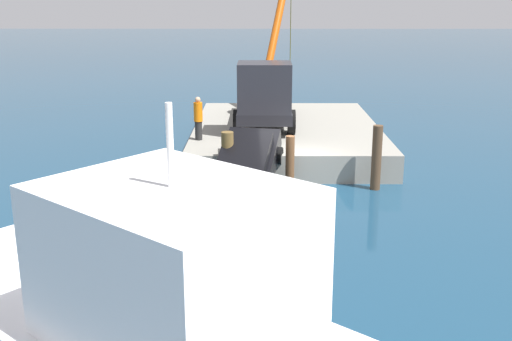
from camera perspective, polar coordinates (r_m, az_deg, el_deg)
name	(u,v)px	position (r m, az deg, el deg)	size (l,w,h in m)	color
ground	(293,187)	(21.89, 3.38, -1.49)	(200.00, 200.00, 0.00)	navy
dock	(286,136)	(27.31, 2.77, 3.18)	(10.90, 7.88, 1.03)	gray
crane_truck	(265,92)	(26.53, 0.86, 7.18)	(8.97, 2.87, 7.54)	black
dock_worker	(198,118)	(24.24, -5.31, 4.80)	(0.34, 0.34, 1.69)	black
salvaged_car	(244,173)	(20.86, -1.10, -0.27)	(4.48, 2.74, 2.85)	black
moored_yacht	(93,329)	(11.74, -14.74, -13.84)	(11.38, 12.47, 6.46)	white
piling_near	(228,162)	(21.16, -2.62, 0.82)	(0.42, 0.42, 2.06)	brown
piling_mid	(290,163)	(21.43, 3.13, 0.73)	(0.31, 0.31, 1.87)	brown
piling_far	(377,158)	(21.67, 10.99, 1.16)	(0.34, 0.34, 2.25)	#4F3826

